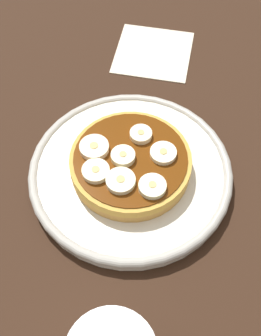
% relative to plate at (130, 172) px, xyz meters
% --- Properties ---
extents(ground_plane, '(1.40, 1.40, 0.03)m').
position_rel_plate_xyz_m(ground_plane, '(0.00, 0.00, -0.03)').
color(ground_plane, black).
extents(plate, '(0.24, 0.24, 0.02)m').
position_rel_plate_xyz_m(plate, '(0.00, 0.00, 0.00)').
color(plate, silver).
rests_on(plate, ground_plane).
extents(pancake_stack, '(0.15, 0.15, 0.03)m').
position_rel_plate_xyz_m(pancake_stack, '(-0.00, 0.00, 0.02)').
color(pancake_stack, '#C18B41').
rests_on(pancake_stack, plate).
extents(banana_slice_0, '(0.03, 0.03, 0.01)m').
position_rel_plate_xyz_m(banana_slice_0, '(0.00, -0.01, 0.03)').
color(banana_slice_0, beige).
rests_on(banana_slice_0, pancake_stack).
extents(banana_slice_1, '(0.03, 0.03, 0.01)m').
position_rel_plate_xyz_m(banana_slice_1, '(0.04, 0.02, 0.03)').
color(banana_slice_1, '#EEF1C2').
rests_on(banana_slice_1, pancake_stack).
extents(banana_slice_2, '(0.03, 0.03, 0.01)m').
position_rel_plate_xyz_m(banana_slice_2, '(-0.03, 0.02, 0.03)').
color(banana_slice_2, beige).
rests_on(banana_slice_2, pancake_stack).
extents(banana_slice_3, '(0.03, 0.03, 0.01)m').
position_rel_plate_xyz_m(banana_slice_3, '(-0.02, -0.04, 0.03)').
color(banana_slice_3, '#FCE0B7').
rests_on(banana_slice_3, pancake_stack).
extents(banana_slice_4, '(0.03, 0.03, 0.01)m').
position_rel_plate_xyz_m(banana_slice_4, '(-0.00, 0.04, 0.03)').
color(banana_slice_4, '#F7EDC6').
rests_on(banana_slice_4, pancake_stack).
extents(banana_slice_5, '(0.03, 0.03, 0.01)m').
position_rel_plate_xyz_m(banana_slice_5, '(0.03, -0.01, 0.03)').
color(banana_slice_5, '#EEE9BD').
rests_on(banana_slice_5, pancake_stack).
extents(banana_slice_6, '(0.03, 0.03, 0.01)m').
position_rel_plate_xyz_m(banana_slice_6, '(0.02, -0.04, 0.03)').
color(banana_slice_6, '#FCEDB7').
rests_on(banana_slice_6, pancake_stack).
extents(napkin, '(0.14, 0.14, 0.00)m').
position_rel_plate_xyz_m(napkin, '(-0.22, 0.06, -0.01)').
color(napkin, beige).
rests_on(napkin, ground_plane).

